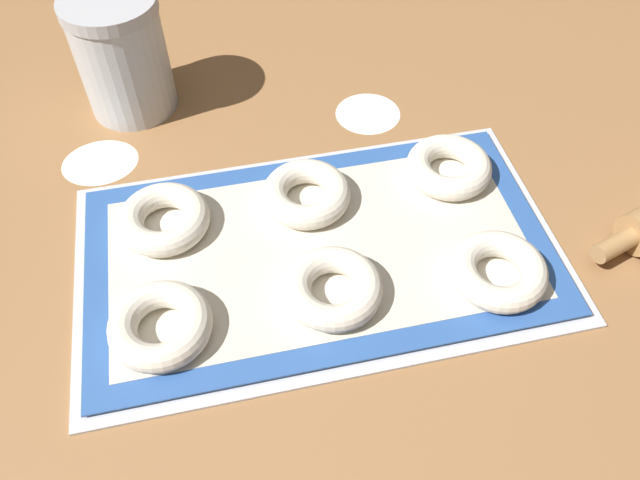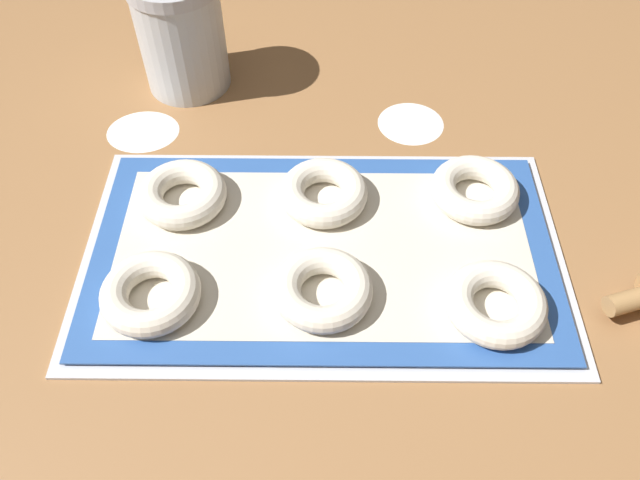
# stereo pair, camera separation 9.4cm
# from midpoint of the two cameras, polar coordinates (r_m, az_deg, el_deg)

# --- Properties ---
(ground_plane) EXTENTS (2.80, 2.80, 0.00)m
(ground_plane) POSITION_cam_midpoint_polar(r_m,az_deg,el_deg) (0.69, -4.07, -1.17)
(ground_plane) COLOR olive
(baking_tray) EXTENTS (0.52, 0.30, 0.01)m
(baking_tray) POSITION_cam_midpoint_polar(r_m,az_deg,el_deg) (0.68, -3.93, -1.48)
(baking_tray) COLOR silver
(baking_tray) RESTS_ON ground_plane
(baking_mat) EXTENTS (0.50, 0.28, 0.00)m
(baking_mat) POSITION_cam_midpoint_polar(r_m,az_deg,el_deg) (0.68, -3.95, -1.20)
(baking_mat) COLOR #2D569E
(baking_mat) RESTS_ON baking_tray
(bagel_front_left) EXTENTS (0.10, 0.10, 0.03)m
(bagel_front_left) POSITION_cam_midpoint_polar(r_m,az_deg,el_deg) (0.63, -18.59, -7.79)
(bagel_front_left) COLOR silver
(bagel_front_left) RESTS_ON baking_mat
(bagel_front_center) EXTENTS (0.10, 0.10, 0.03)m
(bagel_front_center) POSITION_cam_midpoint_polar(r_m,az_deg,el_deg) (0.63, -3.41, -4.87)
(bagel_front_center) COLOR silver
(bagel_front_center) RESTS_ON baking_mat
(bagel_front_right) EXTENTS (0.10, 0.10, 0.03)m
(bagel_front_right) POSITION_cam_midpoint_polar(r_m,az_deg,el_deg) (0.65, 12.12, -3.14)
(bagel_front_right) COLOR silver
(bagel_front_right) RESTS_ON baking_mat
(bagel_back_left) EXTENTS (0.10, 0.10, 0.03)m
(bagel_back_left) POSITION_cam_midpoint_polar(r_m,az_deg,el_deg) (0.71, -17.76, 1.53)
(bagel_back_left) COLOR silver
(bagel_back_left) RESTS_ON baking_mat
(bagel_back_center) EXTENTS (0.10, 0.10, 0.03)m
(bagel_back_center) POSITION_cam_midpoint_polar(r_m,az_deg,el_deg) (0.71, -4.85, 3.97)
(bagel_back_center) COLOR silver
(bagel_back_center) RESTS_ON baking_mat
(bagel_back_right) EXTENTS (0.10, 0.10, 0.03)m
(bagel_back_right) POSITION_cam_midpoint_polar(r_m,az_deg,el_deg) (0.74, 8.21, 6.34)
(bagel_back_right) COLOR silver
(bagel_back_right) RESTS_ON baking_mat
(flour_canister) EXTENTS (0.12, 0.12, 0.15)m
(flour_canister) POSITION_cam_midpoint_polar(r_m,az_deg,el_deg) (0.87, -20.76, 15.32)
(flour_canister) COLOR silver
(flour_canister) RESTS_ON ground_plane
(flour_patch_near) EXTENTS (0.09, 0.08, 0.00)m
(flour_patch_near) POSITION_cam_midpoint_polar(r_m,az_deg,el_deg) (0.84, -22.56, 6.39)
(flour_patch_near) COLOR white
(flour_patch_near) RESTS_ON ground_plane
(flour_patch_far) EXTENTS (0.09, 0.08, 0.00)m
(flour_patch_far) POSITION_cam_midpoint_polar(r_m,az_deg,el_deg) (0.85, 1.22, 11.34)
(flour_patch_far) COLOR white
(flour_patch_far) RESTS_ON ground_plane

